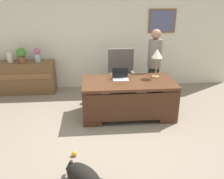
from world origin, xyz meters
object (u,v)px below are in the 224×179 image
at_px(vase_with_flowers, 37,54).
at_px(potted_plant, 21,54).
at_px(credenza, 25,77).
at_px(dog_lying, 85,178).
at_px(desk_lamp, 157,55).
at_px(vase_empty, 10,58).
at_px(laptop, 120,77).
at_px(desk, 128,97).
at_px(armchair, 121,78).
at_px(person_standing, 154,65).
at_px(dog_toy_ball, 74,154).

relative_size(vase_with_flowers, potted_plant, 0.97).
distance_m(credenza, dog_lying, 3.88).
xyz_separation_m(dog_lying, desk_lamp, (1.46, 2.22, 1.06)).
relative_size(desk_lamp, vase_empty, 2.54).
height_order(dog_lying, laptop, laptop).
height_order(desk, desk_lamp, desk_lamp).
height_order(armchair, dog_lying, armchair).
relative_size(credenza, person_standing, 0.91).
relative_size(dog_lying, desk_lamp, 1.10).
distance_m(armchair, potted_plant, 2.56).
bearing_deg(dog_lying, vase_empty, 118.16).
distance_m(armchair, dog_lying, 3.04).
xyz_separation_m(desk, person_standing, (0.72, 0.81, 0.45)).
xyz_separation_m(laptop, dog_toy_ball, (-0.89, -1.46, -0.77)).
xyz_separation_m(laptop, vase_empty, (-2.60, 1.38, 0.12)).
bearing_deg(dog_lying, armchair, 74.12).
bearing_deg(person_standing, armchair, 172.21).
bearing_deg(credenza, person_standing, -12.89).
distance_m(dog_lying, potted_plant, 3.97).
height_order(armchair, person_standing, person_standing).
height_order(credenza, dog_toy_ball, credenza).
height_order(dog_lying, dog_toy_ball, dog_lying).
distance_m(credenza, dog_toy_ball, 3.19).
bearing_deg(vase_empty, potted_plant, 0.00).
xyz_separation_m(dog_lying, potted_plant, (-1.61, 3.53, 0.86)).
distance_m(armchair, person_standing, 0.83).
bearing_deg(dog_lying, laptop, 71.84).
distance_m(dog_lying, vase_empty, 4.08).
xyz_separation_m(desk_lamp, vase_empty, (-3.35, 1.31, -0.29)).
height_order(person_standing, laptop, person_standing).
distance_m(armchair, laptop, 0.81).
distance_m(person_standing, laptop, 1.09).
height_order(armchair, vase_with_flowers, armchair).
bearing_deg(desk, vase_with_flowers, 143.52).
height_order(person_standing, dog_toy_ball, person_standing).
bearing_deg(person_standing, vase_with_flowers, 165.40).
height_order(desk, person_standing, person_standing).
xyz_separation_m(person_standing, dog_toy_ball, (-1.77, -2.11, -0.82)).
relative_size(laptop, vase_with_flowers, 0.92).
relative_size(person_standing, vase_empty, 7.12).
xyz_separation_m(vase_empty, potted_plant, (0.28, 0.00, 0.08)).
height_order(desk_lamp, vase_with_flowers, desk_lamp).
relative_size(dog_lying, potted_plant, 1.82).
bearing_deg(person_standing, credenza, 167.11).
bearing_deg(desk_lamp, desk, -160.07).
height_order(desk_lamp, potted_plant, desk_lamp).
bearing_deg(dog_toy_ball, laptop, 58.62).
relative_size(dog_lying, vase_with_flowers, 1.88).
xyz_separation_m(dog_lying, laptop, (0.71, 2.15, 0.65)).
bearing_deg(armchair, person_standing, -7.79).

